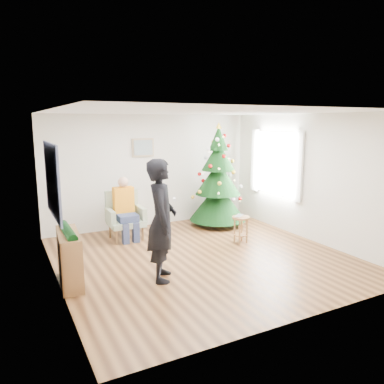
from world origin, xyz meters
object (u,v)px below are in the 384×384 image
stool (241,229)px  standing_man (162,220)px  christmas_tree (218,180)px  console (70,258)px  armchair (125,221)px

stool → standing_man: 2.40m
christmas_tree → console: 4.20m
stool → armchair: size_ratio=0.55×
christmas_tree → stool: bearing=-101.9°
standing_man → console: bearing=93.1°
christmas_tree → stool: size_ratio=4.45×
standing_man → stool: bearing=-42.9°
christmas_tree → standing_man: christmas_tree is taller
christmas_tree → armchair: christmas_tree is taller
stool → armchair: armchair is taller
armchair → console: 2.28m
christmas_tree → armchair: 2.40m
christmas_tree → console: (-3.72, -1.81, -0.69)m
console → armchair: bearing=55.8°
christmas_tree → standing_man: bearing=-136.2°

